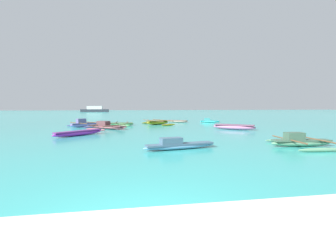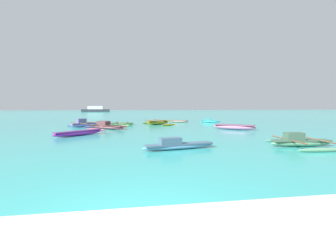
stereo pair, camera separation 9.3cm
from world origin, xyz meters
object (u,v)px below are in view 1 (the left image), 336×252
(moored_boat_4, at_px, (179,145))
(moored_boat_6, at_px, (122,124))
(moored_boat_0, at_px, (84,124))
(moored_boat_1, at_px, (209,121))
(distant_ferry, at_px, (95,110))
(moored_boat_7, at_px, (158,122))
(moored_boat_8, at_px, (79,133))
(moored_boat_3, at_px, (300,142))
(moored_boat_9, at_px, (234,127))
(moored_boat_2, at_px, (107,126))
(moored_boat_5, at_px, (178,121))

(moored_boat_4, height_order, moored_boat_6, moored_boat_4)
(moored_boat_0, distance_m, moored_boat_1, 15.62)
(moored_boat_4, distance_m, distant_ferry, 78.38)
(moored_boat_7, height_order, moored_boat_8, moored_boat_7)
(distant_ferry, bearing_deg, moored_boat_3, -73.28)
(moored_boat_9, xyz_separation_m, distant_ferry, (-23.40, 68.16, 0.63))
(moored_boat_0, height_order, moored_boat_2, moored_boat_0)
(moored_boat_7, relative_size, moored_boat_8, 1.46)
(moored_boat_2, distance_m, distant_ferry, 66.70)
(moored_boat_2, bearing_deg, moored_boat_8, -69.79)
(moored_boat_2, bearing_deg, distant_ferry, 138.01)
(moored_boat_0, distance_m, moored_boat_8, 7.46)
(moored_boat_7, bearing_deg, moored_boat_0, 162.36)
(moored_boat_2, height_order, moored_boat_4, moored_boat_2)
(moored_boat_2, relative_size, moored_boat_3, 1.16)
(moored_boat_6, bearing_deg, moored_boat_9, -30.77)
(moored_boat_3, xyz_separation_m, moored_boat_8, (-12.93, 6.49, -0.04))
(moored_boat_5, bearing_deg, moored_boat_2, -112.72)
(moored_boat_2, bearing_deg, moored_boat_4, -28.72)
(moored_boat_8, xyz_separation_m, distant_ferry, (-10.16, 70.38, 0.69))
(moored_boat_6, distance_m, moored_boat_9, 12.20)
(moored_boat_3, height_order, moored_boat_5, moored_boat_3)
(moored_boat_0, distance_m, moored_boat_4, 15.49)
(moored_boat_3, bearing_deg, moored_boat_1, 90.82)
(moored_boat_1, height_order, moored_boat_4, moored_boat_4)
(moored_boat_4, distance_m, moored_boat_9, 10.99)
(moored_boat_5, relative_size, moored_boat_7, 0.58)
(moored_boat_2, relative_size, moored_boat_9, 1.10)
(moored_boat_6, bearing_deg, moored_boat_2, -108.50)
(moored_boat_1, relative_size, moored_boat_3, 0.77)
(moored_boat_5, distance_m, moored_boat_8, 15.48)
(moored_boat_6, bearing_deg, moored_boat_3, -55.86)
(moored_boat_9, bearing_deg, moored_boat_3, -57.09)
(moored_boat_2, xyz_separation_m, distant_ferry, (-11.67, 65.66, 0.65))
(moored_boat_2, xyz_separation_m, moored_boat_6, (1.23, 3.71, -0.07))
(moored_boat_7, bearing_deg, moored_boat_1, -11.97)
(moored_boat_0, height_order, moored_boat_4, moored_boat_0)
(moored_boat_0, bearing_deg, moored_boat_9, -63.58)
(moored_boat_1, relative_size, moored_boat_9, 0.73)
(moored_boat_1, height_order, moored_boat_2, moored_boat_2)
(moored_boat_1, relative_size, moored_boat_6, 0.76)
(moored_boat_0, relative_size, moored_boat_7, 0.86)
(moored_boat_3, height_order, moored_boat_9, moored_boat_3)
(moored_boat_2, xyz_separation_m, moored_boat_9, (11.73, -2.49, 0.02))
(moored_boat_3, bearing_deg, moored_boat_9, 92.31)
(moored_boat_5, relative_size, moored_boat_8, 0.84)
(moored_boat_9, bearing_deg, moored_boat_1, 120.01)
(moored_boat_6, relative_size, moored_boat_7, 0.74)
(moored_boat_1, bearing_deg, moored_boat_3, -71.15)
(moored_boat_8, bearing_deg, moored_boat_1, -4.12)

